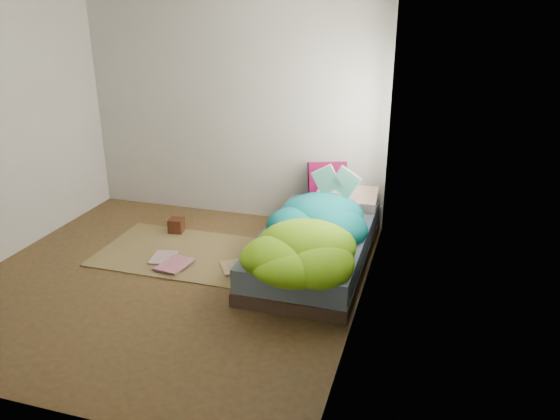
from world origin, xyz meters
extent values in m
cube|color=#43311A|center=(0.00, 0.00, 0.00)|extent=(3.50, 3.50, 0.00)
cube|color=#B6B5AD|center=(0.00, 1.75, 1.30)|extent=(3.50, 0.04, 2.60)
cube|color=#B6B5AD|center=(0.00, -1.75, 1.30)|extent=(3.50, 0.04, 2.60)
cube|color=#B6B5AD|center=(1.75, 0.00, 1.30)|extent=(0.04, 3.50, 2.60)
cube|color=white|center=(1.74, 0.90, 1.40)|extent=(0.01, 1.00, 1.20)
cube|color=#3E2B22|center=(1.22, 0.72, 0.06)|extent=(1.00, 2.00, 0.12)
cube|color=#4B5879|center=(1.22, 0.72, 0.23)|extent=(0.98, 1.96, 0.22)
cube|color=brown|center=(-0.15, 0.55, 0.01)|extent=(1.60, 1.10, 0.01)
cube|color=beige|center=(1.38, 1.50, 0.41)|extent=(0.66, 0.43, 0.14)
cube|color=#540523|center=(1.14, 1.63, 0.55)|extent=(0.44, 0.27, 0.42)
cube|color=#33110B|center=(-0.41, 1.00, 0.09)|extent=(0.17, 0.17, 0.15)
imported|color=beige|center=(-0.34, 0.34, 0.02)|extent=(0.27, 0.33, 0.02)
imported|color=pink|center=(-0.18, 0.26, 0.03)|extent=(0.31, 0.38, 0.03)
imported|color=tan|center=(0.42, 0.30, 0.02)|extent=(0.35, 0.37, 0.02)
camera|label=1|loc=(2.27, -3.96, 2.44)|focal=35.00mm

